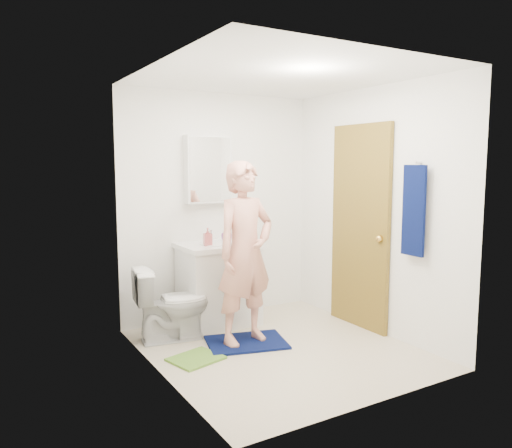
{
  "coord_description": "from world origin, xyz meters",
  "views": [
    {
      "loc": [
        -2.38,
        -3.61,
        1.66
      ],
      "look_at": [
        -0.1,
        0.25,
        1.12
      ],
      "focal_mm": 35.0,
      "sensor_mm": 36.0,
      "label": 1
    }
  ],
  "objects": [
    {
      "name": "toothbrush_cup",
      "position": [
        -0.01,
        1.0,
        0.89
      ],
      "size": [
        0.14,
        0.14,
        0.09
      ],
      "primitive_type": "imported",
      "rotation": [
        0.0,
        0.0,
        0.36
      ],
      "color": "#89408E",
      "rests_on": "countertop"
    },
    {
      "name": "mirror_panel",
      "position": [
        -0.15,
        1.08,
        1.6
      ],
      "size": [
        0.46,
        0.01,
        0.66
      ],
      "primitive_type": "cube",
      "color": "white",
      "rests_on": "wall_back"
    },
    {
      "name": "door",
      "position": [
        1.07,
        0.15,
        1.02
      ],
      "size": [
        0.05,
        0.8,
        2.05
      ],
      "primitive_type": "cube",
      "color": "olive",
      "rests_on": "ground"
    },
    {
      "name": "toilet",
      "position": [
        -0.74,
        0.72,
        0.35
      ],
      "size": [
        0.74,
        0.49,
        0.7
      ],
      "primitive_type": "imported",
      "rotation": [
        0.0,
        0.0,
        1.43
      ],
      "color": "white",
      "rests_on": "floor"
    },
    {
      "name": "wall_front",
      "position": [
        0.0,
        -1.21,
        1.2
      ],
      "size": [
        2.2,
        0.02,
        2.4
      ],
      "primitive_type": "cube",
      "color": "white",
      "rests_on": "ground"
    },
    {
      "name": "sink_basin",
      "position": [
        -0.15,
        0.91,
        0.84
      ],
      "size": [
        0.4,
        0.4,
        0.03
      ],
      "primitive_type": "cylinder",
      "color": "white",
      "rests_on": "countertop"
    },
    {
      "name": "wall_back",
      "position": [
        0.0,
        1.21,
        1.2
      ],
      "size": [
        2.2,
        0.02,
        2.4
      ],
      "primitive_type": "cube",
      "color": "white",
      "rests_on": "ground"
    },
    {
      "name": "bath_mat",
      "position": [
        -0.19,
        0.27,
        0.01
      ],
      "size": [
        0.83,
        0.68,
        0.02
      ],
      "primitive_type": "cube",
      "rotation": [
        0.0,
        0.0,
        -0.27
      ],
      "color": "#071144",
      "rests_on": "floor"
    },
    {
      "name": "countertop",
      "position": [
        -0.15,
        0.91,
        0.83
      ],
      "size": [
        0.79,
        0.59,
        0.05
      ],
      "primitive_type": "cube",
      "color": "white",
      "rests_on": "vanity_cabinet"
    },
    {
      "name": "wall_left",
      "position": [
        -1.11,
        0.0,
        1.2
      ],
      "size": [
        0.02,
        2.4,
        2.4
      ],
      "primitive_type": "cube",
      "color": "white",
      "rests_on": "ground"
    },
    {
      "name": "faucet",
      "position": [
        -0.15,
        1.09,
        0.91
      ],
      "size": [
        0.03,
        0.03,
        0.12
      ],
      "primitive_type": "cylinder",
      "color": "silver",
      "rests_on": "countertop"
    },
    {
      "name": "vanity_cabinet",
      "position": [
        -0.15,
        0.91,
        0.4
      ],
      "size": [
        0.75,
        0.55,
        0.8
      ],
      "primitive_type": "cube",
      "color": "white",
      "rests_on": "floor"
    },
    {
      "name": "green_rug",
      "position": [
        -0.75,
        0.15,
        0.01
      ],
      "size": [
        0.49,
        0.44,
        0.02
      ],
      "primitive_type": "cube",
      "rotation": [
        0.0,
        0.0,
        0.26
      ],
      "color": "#629732",
      "rests_on": "floor"
    },
    {
      "name": "towel",
      "position": [
        1.03,
        -0.57,
        1.25
      ],
      "size": [
        0.03,
        0.24,
        0.8
      ],
      "primitive_type": "cube",
      "color": "#071144",
      "rests_on": "wall_right"
    },
    {
      "name": "soap_dispenser",
      "position": [
        -0.3,
        0.85,
        0.94
      ],
      "size": [
        0.09,
        0.1,
        0.18
      ],
      "primitive_type": "imported",
      "rotation": [
        0.0,
        0.0,
        -0.21
      ],
      "color": "#C65C5E",
      "rests_on": "countertop"
    },
    {
      "name": "towel_hook",
      "position": [
        1.07,
        -0.57,
        1.67
      ],
      "size": [
        0.06,
        0.02,
        0.02
      ],
      "primitive_type": "cylinder",
      "rotation": [
        0.0,
        1.57,
        0.0
      ],
      "color": "silver",
      "rests_on": "wall_right"
    },
    {
      "name": "floor",
      "position": [
        0.0,
        0.0,
        -0.01
      ],
      "size": [
        2.2,
        2.4,
        0.02
      ],
      "primitive_type": "cube",
      "color": "beige",
      "rests_on": "ground"
    },
    {
      "name": "medicine_cabinet",
      "position": [
        -0.15,
        1.14,
        1.6
      ],
      "size": [
        0.5,
        0.12,
        0.7
      ],
      "primitive_type": "cube",
      "color": "white",
      "rests_on": "wall_back"
    },
    {
      "name": "wall_right",
      "position": [
        1.11,
        0.0,
        1.2
      ],
      "size": [
        0.02,
        2.4,
        2.4
      ],
      "primitive_type": "cube",
      "color": "white",
      "rests_on": "ground"
    },
    {
      "name": "man",
      "position": [
        -0.19,
        0.28,
        0.85
      ],
      "size": [
        0.66,
        0.49,
        1.66
      ],
      "primitive_type": "imported",
      "rotation": [
        0.0,
        0.0,
        0.15
      ],
      "color": "#DF947D",
      "rests_on": "bath_mat"
    },
    {
      "name": "door_knob",
      "position": [
        1.03,
        -0.17,
        0.95
      ],
      "size": [
        0.07,
        0.07,
        0.07
      ],
      "primitive_type": "sphere",
      "color": "gold",
      "rests_on": "door"
    },
    {
      "name": "ceiling",
      "position": [
        0.0,
        0.0,
        2.41
      ],
      "size": [
        2.2,
        2.4,
        0.02
      ],
      "primitive_type": "cube",
      "color": "white",
      "rests_on": "ground"
    }
  ]
}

